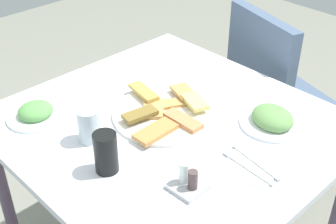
{
  "coord_description": "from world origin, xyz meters",
  "views": [
    {
      "loc": [
        0.86,
        -0.84,
        1.59
      ],
      "look_at": [
        -0.02,
        0.01,
        0.77
      ],
      "focal_mm": 48.93,
      "sensor_mm": 36.0,
      "label": 1
    }
  ],
  "objects_px": {
    "fork": "(248,167)",
    "condiment_caddy": "(188,182)",
    "dining_table": "(169,143)",
    "paper_napkin": "(252,165)",
    "dining_chair": "(274,94)",
    "drinking_glass": "(89,125)",
    "spoon": "(256,161)",
    "salad_plate_rice": "(36,113)",
    "soda_can": "(106,153)",
    "pide_platter": "(166,113)",
    "salad_plate_greens": "(272,119)"
  },
  "relations": [
    {
      "from": "salad_plate_rice",
      "to": "spoon",
      "type": "height_order",
      "value": "salad_plate_rice"
    },
    {
      "from": "dining_chair",
      "to": "drinking_glass",
      "type": "height_order",
      "value": "dining_chair"
    },
    {
      "from": "pide_platter",
      "to": "drinking_glass",
      "type": "height_order",
      "value": "drinking_glass"
    },
    {
      "from": "soda_can",
      "to": "paper_napkin",
      "type": "distance_m",
      "value": 0.41
    },
    {
      "from": "dining_chair",
      "to": "pide_platter",
      "type": "distance_m",
      "value": 0.74
    },
    {
      "from": "dining_table",
      "to": "condiment_caddy",
      "type": "height_order",
      "value": "condiment_caddy"
    },
    {
      "from": "paper_napkin",
      "to": "condiment_caddy",
      "type": "relative_size",
      "value": 1.6
    },
    {
      "from": "drinking_glass",
      "to": "fork",
      "type": "distance_m",
      "value": 0.48
    },
    {
      "from": "dining_table",
      "to": "pide_platter",
      "type": "distance_m",
      "value": 0.1
    },
    {
      "from": "soda_can",
      "to": "fork",
      "type": "distance_m",
      "value": 0.4
    },
    {
      "from": "dining_chair",
      "to": "condiment_caddy",
      "type": "bearing_deg",
      "value": -70.48
    },
    {
      "from": "drinking_glass",
      "to": "spoon",
      "type": "distance_m",
      "value": 0.5
    },
    {
      "from": "fork",
      "to": "salad_plate_greens",
      "type": "bearing_deg",
      "value": 113.72
    },
    {
      "from": "dining_table",
      "to": "drinking_glass",
      "type": "distance_m",
      "value": 0.29
    },
    {
      "from": "dining_chair",
      "to": "condiment_caddy",
      "type": "relative_size",
      "value": 9.69
    },
    {
      "from": "dining_chair",
      "to": "pide_platter",
      "type": "height_order",
      "value": "dining_chair"
    },
    {
      "from": "soda_can",
      "to": "paper_napkin",
      "type": "relative_size",
      "value": 0.82
    },
    {
      "from": "dining_chair",
      "to": "drinking_glass",
      "type": "distance_m",
      "value": 1.0
    },
    {
      "from": "soda_can",
      "to": "spoon",
      "type": "bearing_deg",
      "value": 50.07
    },
    {
      "from": "pide_platter",
      "to": "fork",
      "type": "height_order",
      "value": "pide_platter"
    },
    {
      "from": "soda_can",
      "to": "drinking_glass",
      "type": "xyz_separation_m",
      "value": [
        -0.15,
        0.05,
        -0.01
      ]
    },
    {
      "from": "fork",
      "to": "condiment_caddy",
      "type": "relative_size",
      "value": 1.97
    },
    {
      "from": "paper_napkin",
      "to": "dining_table",
      "type": "bearing_deg",
      "value": -176.17
    },
    {
      "from": "salad_plate_greens",
      "to": "spoon",
      "type": "bearing_deg",
      "value": -66.67
    },
    {
      "from": "drinking_glass",
      "to": "spoon",
      "type": "relative_size",
      "value": 0.58
    },
    {
      "from": "salad_plate_greens",
      "to": "paper_napkin",
      "type": "height_order",
      "value": "salad_plate_greens"
    },
    {
      "from": "dining_table",
      "to": "paper_napkin",
      "type": "height_order",
      "value": "paper_napkin"
    },
    {
      "from": "dining_chair",
      "to": "soda_can",
      "type": "bearing_deg",
      "value": -83.73
    },
    {
      "from": "spoon",
      "to": "fork",
      "type": "bearing_deg",
      "value": -80.98
    },
    {
      "from": "pide_platter",
      "to": "drinking_glass",
      "type": "bearing_deg",
      "value": -104.4
    },
    {
      "from": "fork",
      "to": "condiment_caddy",
      "type": "height_order",
      "value": "condiment_caddy"
    },
    {
      "from": "salad_plate_rice",
      "to": "soda_can",
      "type": "relative_size",
      "value": 1.57
    },
    {
      "from": "pide_platter",
      "to": "paper_napkin",
      "type": "bearing_deg",
      "value": 0.5
    },
    {
      "from": "paper_napkin",
      "to": "drinking_glass",
      "type": "bearing_deg",
      "value": -148.37
    },
    {
      "from": "salad_plate_rice",
      "to": "drinking_glass",
      "type": "relative_size",
      "value": 1.77
    },
    {
      "from": "dining_table",
      "to": "condiment_caddy",
      "type": "distance_m",
      "value": 0.32
    },
    {
      "from": "dining_table",
      "to": "spoon",
      "type": "bearing_deg",
      "value": 7.07
    },
    {
      "from": "condiment_caddy",
      "to": "soda_can",
      "type": "bearing_deg",
      "value": -152.28
    },
    {
      "from": "pide_platter",
      "to": "soda_can",
      "type": "relative_size",
      "value": 3.02
    },
    {
      "from": "dining_table",
      "to": "dining_chair",
      "type": "bearing_deg",
      "value": 95.27
    },
    {
      "from": "soda_can",
      "to": "dining_table",
      "type": "bearing_deg",
      "value": 98.8
    },
    {
      "from": "paper_napkin",
      "to": "spoon",
      "type": "distance_m",
      "value": 0.02
    },
    {
      "from": "dining_chair",
      "to": "salad_plate_greens",
      "type": "xyz_separation_m",
      "value": [
        0.3,
        -0.49,
        0.25
      ]
    },
    {
      "from": "soda_can",
      "to": "spoon",
      "type": "height_order",
      "value": "soda_can"
    },
    {
      "from": "dining_chair",
      "to": "fork",
      "type": "bearing_deg",
      "value": -62.03
    },
    {
      "from": "paper_napkin",
      "to": "fork",
      "type": "bearing_deg",
      "value": -90.0
    },
    {
      "from": "salad_plate_greens",
      "to": "dining_chair",
      "type": "bearing_deg",
      "value": 121.28
    },
    {
      "from": "drinking_glass",
      "to": "spoon",
      "type": "height_order",
      "value": "drinking_glass"
    },
    {
      "from": "soda_can",
      "to": "spoon",
      "type": "relative_size",
      "value": 0.66
    },
    {
      "from": "paper_napkin",
      "to": "salad_plate_rice",
      "type": "bearing_deg",
      "value": -153.87
    }
  ]
}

